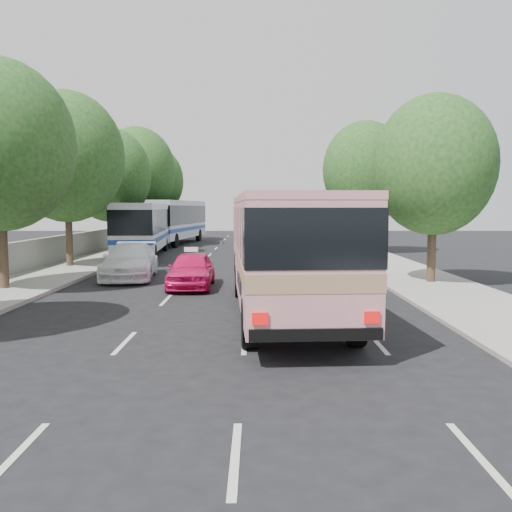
{
  "coord_description": "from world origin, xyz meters",
  "views": [
    {
      "loc": [
        1.28,
        -14.81,
        3.27
      ],
      "look_at": [
        1.27,
        3.61,
        1.6
      ],
      "focal_mm": 38.0,
      "sensor_mm": 36.0,
      "label": 1
    }
  ],
  "objects_px": {
    "tour_coach_rear": "(175,218)",
    "pink_bus": "(285,241)",
    "tour_coach_front": "(143,224)",
    "white_pickup": "(130,261)",
    "pink_taxi": "(191,270)"
  },
  "relations": [
    {
      "from": "tour_coach_rear",
      "to": "white_pickup",
      "type": "bearing_deg",
      "value": -79.67
    },
    {
      "from": "pink_bus",
      "to": "tour_coach_front",
      "type": "bearing_deg",
      "value": 109.31
    },
    {
      "from": "pink_taxi",
      "to": "tour_coach_rear",
      "type": "xyz_separation_m",
      "value": [
        -4.57,
        26.18,
        1.57
      ]
    },
    {
      "from": "pink_taxi",
      "to": "tour_coach_front",
      "type": "height_order",
      "value": "tour_coach_front"
    },
    {
      "from": "pink_taxi",
      "to": "white_pickup",
      "type": "xyz_separation_m",
      "value": [
        -3.15,
        2.85,
        0.07
      ]
    },
    {
      "from": "tour_coach_front",
      "to": "white_pickup",
      "type": "bearing_deg",
      "value": -85.71
    },
    {
      "from": "pink_bus",
      "to": "tour_coach_rear",
      "type": "relative_size",
      "value": 0.88
    },
    {
      "from": "tour_coach_rear",
      "to": "tour_coach_front",
      "type": "bearing_deg",
      "value": -85.02
    },
    {
      "from": "pink_taxi",
      "to": "white_pickup",
      "type": "height_order",
      "value": "white_pickup"
    },
    {
      "from": "tour_coach_front",
      "to": "tour_coach_rear",
      "type": "xyz_separation_m",
      "value": [
        0.38,
        11.65,
        0.19
      ]
    },
    {
      "from": "pink_bus",
      "to": "white_pickup",
      "type": "bearing_deg",
      "value": 124.82
    },
    {
      "from": "pink_bus",
      "to": "white_pickup",
      "type": "relative_size",
      "value": 2.07
    },
    {
      "from": "tour_coach_rear",
      "to": "pink_taxi",
      "type": "bearing_deg",
      "value": -73.26
    },
    {
      "from": "white_pickup",
      "to": "tour_coach_front",
      "type": "height_order",
      "value": "tour_coach_front"
    },
    {
      "from": "tour_coach_rear",
      "to": "pink_bus",
      "type": "bearing_deg",
      "value": -68.92
    }
  ]
}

